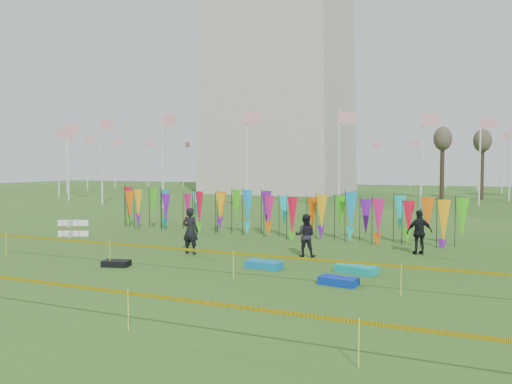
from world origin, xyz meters
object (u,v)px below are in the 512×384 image
at_px(box_kite, 73,228).
at_px(person_mid, 305,235).
at_px(person_right, 420,232).
at_px(kite_bag_black, 116,263).
at_px(kite_bag_blue, 339,281).
at_px(kite_bag_turquoise, 264,265).
at_px(kite_bag_teal, 356,269).
at_px(person_left, 190,231).

bearing_deg(box_kite, person_mid, -2.65).
distance_m(person_right, kite_bag_black, 11.73).
height_order(person_right, kite_bag_black, person_right).
relative_size(person_right, kite_bag_blue, 1.59).
distance_m(box_kite, kite_bag_turquoise, 12.13).
relative_size(box_kite, person_mid, 0.51).
distance_m(person_right, kite_bag_blue, 6.58).
distance_m(box_kite, kite_bag_blue, 15.35).
bearing_deg(box_kite, kite_bag_turquoise, -15.36).
relative_size(person_mid, kite_bag_turquoise, 1.35).
relative_size(kite_bag_black, kite_bag_teal, 0.70).
xyz_separation_m(person_left, kite_bag_blue, (6.76, -2.73, -0.82)).
height_order(box_kite, person_left, person_left).
height_order(kite_bag_black, kite_bag_teal, kite_bag_teal).
xyz_separation_m(box_kite, person_right, (16.33, 1.76, 0.46)).
bearing_deg(box_kite, person_left, -13.00).
relative_size(person_right, kite_bag_teal, 1.35).
bearing_deg(kite_bag_turquoise, person_left, 159.91).
bearing_deg(person_mid, box_kite, -15.05).
bearing_deg(person_left, kite_bag_teal, 170.41).
bearing_deg(person_mid, person_left, 3.43).
bearing_deg(person_left, box_kite, -15.29).
xyz_separation_m(person_left, kite_bag_black, (-1.10, -3.20, -0.83)).
bearing_deg(kite_bag_teal, box_kite, 169.62).
bearing_deg(kite_bag_turquoise, kite_bag_black, -159.72).
bearing_deg(kite_bag_teal, person_left, 172.69).
height_order(person_left, kite_bag_teal, person_left).
relative_size(person_mid, person_right, 0.94).
bearing_deg(person_left, person_mid, -166.46).
relative_size(person_left, kite_bag_teal, 1.42).
xyz_separation_m(person_mid, kite_bag_black, (-5.52, -4.45, -0.73)).
height_order(kite_bag_turquoise, kite_bag_teal, kite_bag_teal).
distance_m(person_mid, person_right, 4.65).
height_order(person_mid, kite_bag_turquoise, person_mid).
bearing_deg(person_left, kite_bag_turquoise, 157.62).
bearing_deg(person_mid, kite_bag_blue, 108.01).
distance_m(person_left, kite_bag_turquoise, 4.12).
xyz_separation_m(kite_bag_turquoise, kite_bag_black, (-4.89, -1.81, -0.02)).
bearing_deg(person_right, kite_bag_turquoise, 18.50).
bearing_deg(kite_bag_teal, person_mid, 139.14).
bearing_deg(kite_bag_blue, person_right, 75.09).
bearing_deg(kite_bag_black, box_kite, 143.55).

